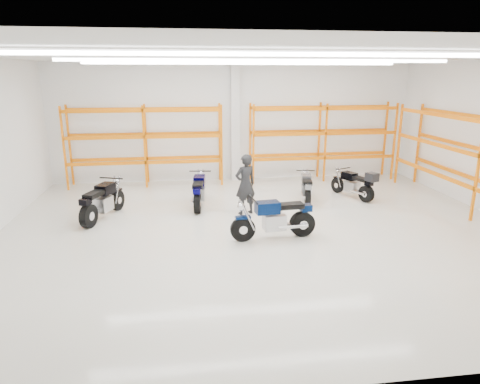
{
  "coord_description": "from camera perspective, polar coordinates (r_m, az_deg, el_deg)",
  "views": [
    {
      "loc": [
        -2.05,
        -10.61,
        4.06
      ],
      "look_at": [
        -0.53,
        0.5,
        0.96
      ],
      "focal_mm": 32.0,
      "sensor_mm": 36.0,
      "label": 1
    }
  ],
  "objects": [
    {
      "name": "ground",
      "position": [
        11.54,
        2.97,
        -5.18
      ],
      "size": [
        14.0,
        14.0,
        0.0
      ],
      "primitive_type": "plane",
      "color": "beige",
      "rests_on": "ground"
    },
    {
      "name": "room_shell",
      "position": [
        10.86,
        3.19,
        11.31
      ],
      "size": [
        14.02,
        12.02,
        4.51
      ],
      "color": "white",
      "rests_on": "ground"
    },
    {
      "name": "motorcycle_main",
      "position": [
        10.89,
        4.98,
        -3.63
      ],
      "size": [
        2.23,
        0.74,
        1.1
      ],
      "color": "black",
      "rests_on": "ground"
    },
    {
      "name": "motorcycle_back_a",
      "position": [
        12.87,
        -18.0,
        -1.32
      ],
      "size": [
        1.06,
        2.15,
        1.1
      ],
      "color": "black",
      "rests_on": "ground"
    },
    {
      "name": "motorcycle_back_b",
      "position": [
        13.49,
        -5.5,
        0.02
      ],
      "size": [
        0.72,
        2.12,
        1.04
      ],
      "color": "black",
      "rests_on": "ground"
    },
    {
      "name": "motorcycle_back_c",
      "position": [
        14.28,
        8.83,
        0.53
      ],
      "size": [
        0.72,
        1.86,
        0.92
      ],
      "color": "black",
      "rests_on": "ground"
    },
    {
      "name": "motorcycle_back_d",
      "position": [
        14.86,
        15.14,
        0.98
      ],
      "size": [
        1.01,
        1.89,
        1.02
      ],
      "color": "black",
      "rests_on": "ground"
    },
    {
      "name": "standing_man",
      "position": [
        12.65,
        0.72,
        1.02
      ],
      "size": [
        0.77,
        0.64,
        1.82
      ],
      "primitive_type": "imported",
      "rotation": [
        0.0,
        0.0,
        3.5
      ],
      "color": "black",
      "rests_on": "ground"
    },
    {
      "name": "structural_column",
      "position": [
        16.65,
        -0.67,
        9.2
      ],
      "size": [
        0.32,
        0.32,
        4.5
      ],
      "primitive_type": "cube",
      "color": "white",
      "rests_on": "ground"
    },
    {
      "name": "pallet_racking_back_left",
      "position": [
        16.3,
        -12.55,
        7.05
      ],
      "size": [
        5.67,
        0.87,
        3.0
      ],
      "color": "#FF6700",
      "rests_on": "ground"
    },
    {
      "name": "pallet_racking_back_right",
      "position": [
        17.14,
        10.94,
        7.53
      ],
      "size": [
        5.67,
        0.87,
        3.0
      ],
      "color": "#FF6700",
      "rests_on": "ground"
    }
  ]
}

